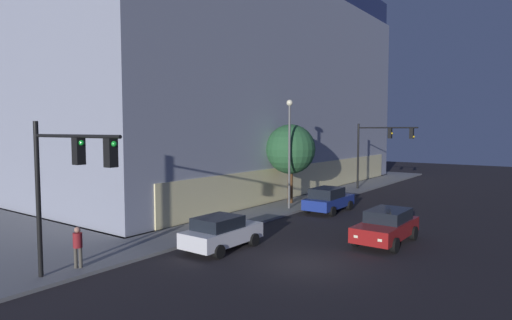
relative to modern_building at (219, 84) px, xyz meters
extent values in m
plane|color=black|center=(-17.28, -19.78, -10.27)|extent=(120.00, 120.00, 0.00)
cube|color=#4C4C51|center=(0.00, 0.03, -10.20)|extent=(39.02, 21.32, 0.15)
cube|color=#F8E7A5|center=(0.00, -10.22, -8.83)|extent=(34.76, 0.60, 2.58)
cube|color=#9196A8|center=(0.00, 0.03, -1.10)|extent=(38.62, 20.92, 18.05)
cylinder|color=black|center=(-24.86, -12.76, -7.20)|extent=(0.18, 0.18, 5.85)
cylinder|color=black|center=(-24.82, -15.22, -4.81)|extent=(0.19, 4.92, 0.12)
cube|color=black|center=(-24.82, -15.46, -5.31)|extent=(0.32, 0.32, 0.90)
sphere|color=green|center=(-24.82, -15.64, -5.03)|extent=(0.18, 0.18, 0.18)
cube|color=black|center=(-24.79, -17.18, -5.31)|extent=(0.32, 0.32, 0.90)
sphere|color=green|center=(-24.79, -17.36, -5.03)|extent=(0.18, 0.18, 0.18)
cylinder|color=black|center=(5.12, -12.70, -7.08)|extent=(0.18, 0.18, 6.07)
cylinder|color=black|center=(5.03, -15.42, -4.43)|extent=(0.29, 5.45, 0.12)
cube|color=black|center=(5.02, -15.69, -4.93)|extent=(0.33, 0.33, 0.90)
sphere|color=yellow|center=(5.02, -15.87, -4.93)|extent=(0.18, 0.18, 0.18)
cube|color=black|center=(4.96, -17.60, -4.93)|extent=(0.33, 0.33, 0.90)
sphere|color=yellow|center=(4.96, -17.78, -5.21)|extent=(0.18, 0.18, 0.18)
cylinder|color=#5C5C5C|center=(-7.29, -12.84, -6.51)|extent=(0.16, 0.16, 7.22)
sphere|color=#F9EFC6|center=(-7.29, -12.84, -2.75)|extent=(0.44, 0.44, 0.44)
cylinder|color=brown|center=(-5.35, -11.73, -8.83)|extent=(0.40, 0.40, 2.57)
sphere|color=#295B33|center=(-5.35, -11.73, -6.06)|extent=(3.73, 3.73, 3.73)
cylinder|color=#4C473D|center=(-23.52, -12.89, -9.71)|extent=(0.14, 0.14, 0.83)
cylinder|color=#4C473D|center=(-23.37, -13.00, -9.71)|extent=(0.14, 0.14, 0.83)
cylinder|color=maroon|center=(-23.45, -12.94, -9.00)|extent=(0.36, 0.36, 0.60)
sphere|color=tan|center=(-23.45, -12.94, -8.58)|extent=(0.24, 0.24, 0.24)
cube|color=silver|center=(-17.53, -15.46, -9.60)|extent=(4.15, 1.86, 0.73)
cube|color=black|center=(-17.84, -15.45, -8.95)|extent=(2.13, 1.67, 0.56)
cube|color=#F9F4CC|center=(-15.50, -14.91, -9.60)|extent=(0.12, 0.20, 0.12)
cube|color=#F9F4CC|center=(-15.51, -16.02, -9.60)|extent=(0.12, 0.20, 0.12)
cylinder|color=black|center=(-16.24, -14.54, -9.96)|extent=(0.62, 0.24, 0.62)
cylinder|color=black|center=(-16.25, -16.38, -9.96)|extent=(0.62, 0.24, 0.62)
cylinder|color=black|center=(-18.81, -14.53, -9.96)|extent=(0.62, 0.24, 0.62)
cylinder|color=black|center=(-18.82, -16.37, -9.96)|extent=(0.62, 0.24, 0.62)
cube|color=maroon|center=(-11.92, -21.39, -9.55)|extent=(4.68, 1.95, 0.72)
cube|color=black|center=(-11.57, -21.39, -8.91)|extent=(2.49, 1.74, 0.57)
cube|color=#F9F4CC|center=(-14.21, -21.94, -9.55)|extent=(0.12, 0.20, 0.12)
cube|color=#F9F4CC|center=(-14.20, -20.80, -9.55)|extent=(0.12, 0.20, 0.12)
cylinder|color=black|center=(-13.37, -22.33, -9.91)|extent=(0.71, 0.25, 0.71)
cylinder|color=black|center=(-13.36, -20.42, -9.91)|extent=(0.71, 0.25, 0.71)
cylinder|color=black|center=(-10.48, -22.36, -9.91)|extent=(0.71, 0.25, 0.71)
cylinder|color=black|center=(-10.46, -20.45, -9.91)|extent=(0.71, 0.25, 0.71)
cube|color=navy|center=(-6.07, -15.32, -9.59)|extent=(4.49, 1.91, 0.69)
cube|color=black|center=(-6.40, -15.33, -8.92)|extent=(2.37, 1.70, 0.66)
cube|color=#F9F4CC|center=(-3.89, -14.74, -9.59)|extent=(0.12, 0.20, 0.12)
cube|color=#F9F4CC|center=(-3.88, -15.86, -9.59)|extent=(0.12, 0.20, 0.12)
cylinder|color=black|center=(-4.69, -14.38, -9.94)|extent=(0.66, 0.25, 0.66)
cylinder|color=black|center=(-4.67, -16.24, -9.94)|extent=(0.66, 0.25, 0.66)
cylinder|color=black|center=(-7.46, -14.41, -9.94)|extent=(0.66, 0.25, 0.66)
cylinder|color=black|center=(-7.44, -16.27, -9.94)|extent=(0.66, 0.25, 0.66)
camera|label=1|loc=(-32.84, -28.65, -4.58)|focal=30.15mm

